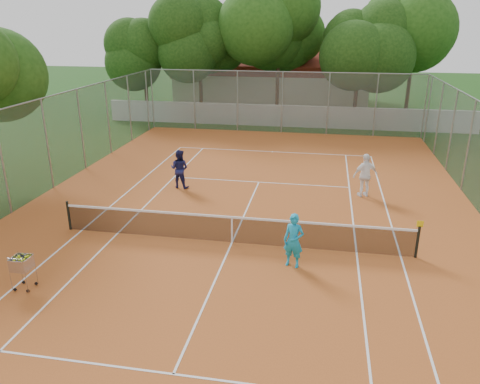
% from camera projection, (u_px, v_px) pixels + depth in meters
% --- Properties ---
extents(ground, '(120.00, 120.00, 0.00)m').
position_uv_depth(ground, '(232.00, 243.00, 15.84)').
color(ground, '#15380F').
rests_on(ground, ground).
extents(court_pad, '(18.00, 34.00, 0.02)m').
position_uv_depth(court_pad, '(232.00, 243.00, 15.83)').
color(court_pad, '#B15822').
rests_on(court_pad, ground).
extents(court_lines, '(10.98, 23.78, 0.01)m').
position_uv_depth(court_lines, '(232.00, 242.00, 15.83)').
color(court_lines, white).
rests_on(court_lines, court_pad).
extents(tennis_net, '(11.88, 0.10, 0.98)m').
position_uv_depth(tennis_net, '(232.00, 229.00, 15.66)').
color(tennis_net, black).
rests_on(tennis_net, court_pad).
extents(perimeter_fence, '(18.00, 34.00, 4.00)m').
position_uv_depth(perimeter_fence, '(232.00, 187.00, 15.15)').
color(perimeter_fence, slate).
rests_on(perimeter_fence, ground).
extents(boundary_wall, '(26.00, 0.30, 1.50)m').
position_uv_depth(boundary_wall, '(284.00, 116.00, 33.13)').
color(boundary_wall, silver).
rests_on(boundary_wall, ground).
extents(clubhouse, '(16.40, 9.00, 4.40)m').
position_uv_depth(clubhouse, '(273.00, 78.00, 42.21)').
color(clubhouse, beige).
rests_on(clubhouse, ground).
extents(tropical_trees, '(29.00, 19.00, 10.00)m').
position_uv_depth(tropical_trees, '(290.00, 51.00, 34.44)').
color(tropical_trees, '#15340D').
rests_on(tropical_trees, ground).
extents(player_near, '(0.70, 0.54, 1.69)m').
position_uv_depth(player_near, '(294.00, 241.00, 14.04)').
color(player_near, '#1797C5').
rests_on(player_near, court_pad).
extents(player_far_left, '(0.93, 0.77, 1.74)m').
position_uv_depth(player_far_left, '(180.00, 169.00, 20.79)').
color(player_far_left, '#1A1C4F').
rests_on(player_far_left, court_pad).
extents(player_far_right, '(1.19, 0.84, 1.87)m').
position_uv_depth(player_far_right, '(365.00, 175.00, 19.71)').
color(player_far_right, white).
rests_on(player_far_right, court_pad).
extents(ball_hopper, '(0.59, 0.59, 1.07)m').
position_uv_depth(ball_hopper, '(23.00, 271.00, 12.93)').
color(ball_hopper, '#ACABB2').
rests_on(ball_hopper, court_pad).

